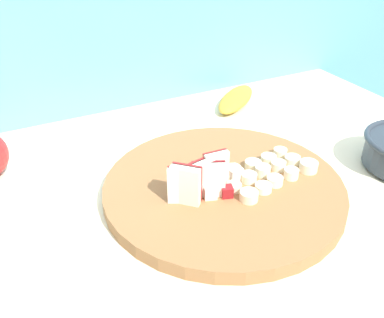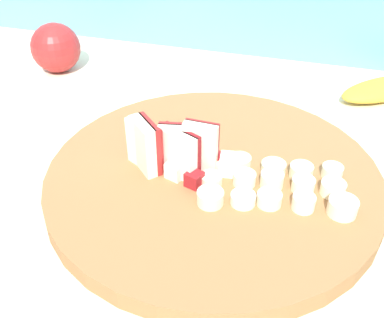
{
  "view_description": "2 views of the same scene",
  "coord_description": "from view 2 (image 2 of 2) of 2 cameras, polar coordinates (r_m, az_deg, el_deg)",
  "views": [
    {
      "loc": [
        -0.23,
        -0.47,
        1.26
      ],
      "look_at": [
        0.03,
        0.02,
        0.91
      ],
      "focal_mm": 40.11,
      "sensor_mm": 36.0,
      "label": 1
    },
    {
      "loc": [
        0.15,
        -0.4,
        1.19
      ],
      "look_at": [
        0.04,
        -0.03,
        0.91
      ],
      "focal_mm": 42.47,
      "sensor_mm": 36.0,
      "label": 2
    }
  ],
  "objects": [
    {
      "name": "apple_wedge_fan",
      "position": [
        0.49,
        -3.0,
        1.45
      ],
      "size": [
        0.1,
        0.04,
        0.06
      ],
      "color": "#A32323",
      "rests_on": "cutting_board"
    },
    {
      "name": "tile_backsplash",
      "position": [
        0.97,
        4.44,
        1.0
      ],
      "size": [
        2.4,
        0.04,
        1.27
      ],
      "primitive_type": "cube",
      "color": "#5BA3C1",
      "rests_on": "ground"
    },
    {
      "name": "apple_dice_pile",
      "position": [
        0.5,
        1.03,
        -0.2
      ],
      "size": [
        0.08,
        0.08,
        0.02
      ],
      "color": "maroon",
      "rests_on": "cutting_board"
    },
    {
      "name": "whole_apple",
      "position": [
        0.79,
        -16.74,
        13.22
      ],
      "size": [
        0.08,
        0.08,
        0.08
      ],
      "primitive_type": "sphere",
      "color": "#A32323",
      "rests_on": "tiled_countertop"
    },
    {
      "name": "cutting_board",
      "position": [
        0.51,
        2.65,
        -2.4
      ],
      "size": [
        0.37,
        0.37,
        0.02
      ],
      "primitive_type": "cylinder",
      "color": "olive",
      "rests_on": "tiled_countertop"
    },
    {
      "name": "banana_slice_rows",
      "position": [
        0.48,
        10.48,
        -3.08
      ],
      "size": [
        0.16,
        0.1,
        0.02
      ],
      "color": "beige",
      "rests_on": "cutting_board"
    }
  ]
}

